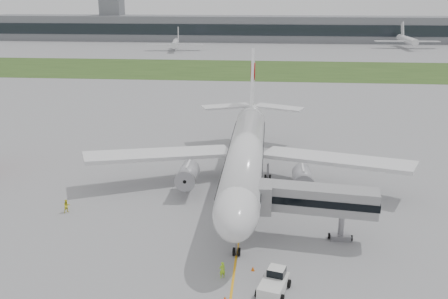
# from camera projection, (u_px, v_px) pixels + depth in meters

# --- Properties ---
(ground) EXTENTS (600.00, 600.00, 0.00)m
(ground) POSITION_uv_depth(u_px,v_px,m) (244.00, 201.00, 68.89)
(ground) COLOR gray
(ground) RESTS_ON ground
(apron_markings) EXTENTS (70.00, 70.00, 0.04)m
(apron_markings) POSITION_uv_depth(u_px,v_px,m) (242.00, 216.00, 64.15)
(apron_markings) COLOR #F2A315
(apron_markings) RESTS_ON ground
(grass_strip) EXTENTS (600.00, 50.00, 0.02)m
(grass_strip) POSITION_uv_depth(u_px,v_px,m) (261.00, 70.00, 182.73)
(grass_strip) COLOR #2A451A
(grass_strip) RESTS_ON ground
(terminal_building) EXTENTS (320.00, 22.30, 14.00)m
(terminal_building) POSITION_uv_depth(u_px,v_px,m) (266.00, 29.00, 284.84)
(terminal_building) COLOR slate
(terminal_building) RESTS_ON ground
(control_tower) EXTENTS (12.00, 12.00, 56.00)m
(control_tower) POSITION_uv_depth(u_px,v_px,m) (114.00, 39.00, 296.86)
(control_tower) COLOR slate
(control_tower) RESTS_ON ground
(airliner) EXTENTS (48.13, 53.95, 17.88)m
(airliner) POSITION_uv_depth(u_px,v_px,m) (246.00, 151.00, 71.80)
(airliner) COLOR silver
(airliner) RESTS_ON ground
(pushback_tug) EXTENTS (3.54, 4.45, 2.04)m
(pushback_tug) POSITION_uv_depth(u_px,v_px,m) (274.00, 282.00, 48.01)
(pushback_tug) COLOR silver
(pushback_tug) RESTS_ON ground
(jet_bridge) EXTENTS (14.71, 4.84, 6.71)m
(jet_bridge) POSITION_uv_depth(u_px,v_px,m) (309.00, 199.00, 56.86)
(jet_bridge) COLOR gray
(jet_bridge) RESTS_ON ground
(safety_cone_left) EXTENTS (0.38, 0.38, 0.53)m
(safety_cone_left) POSITION_uv_depth(u_px,v_px,m) (225.00, 298.00, 46.56)
(safety_cone_left) COLOR #E65E0C
(safety_cone_left) RESTS_ON ground
(safety_cone_right) EXTENTS (0.37, 0.37, 0.51)m
(safety_cone_right) POSITION_uv_depth(u_px,v_px,m) (253.00, 268.00, 51.60)
(safety_cone_right) COLOR #E65E0C
(safety_cone_right) RESTS_ON ground
(ground_crew_near) EXTENTS (0.78, 0.69, 1.79)m
(ground_crew_near) POSITION_uv_depth(u_px,v_px,m) (222.00, 270.00, 50.14)
(ground_crew_near) COLOR #A0DF25
(ground_crew_near) RESTS_ON ground
(ground_crew_far) EXTENTS (1.10, 1.11, 1.81)m
(ground_crew_far) POSITION_uv_depth(u_px,v_px,m) (67.00, 206.00, 64.97)
(ground_crew_far) COLOR yellow
(ground_crew_far) RESTS_ON ground
(distant_aircraft_left) EXTENTS (29.74, 27.04, 10.25)m
(distant_aircraft_left) POSITION_uv_depth(u_px,v_px,m) (175.00, 51.00, 241.48)
(distant_aircraft_left) COLOR silver
(distant_aircraft_left) RESTS_ON ground
(distant_aircraft_right) EXTENTS (32.32, 28.68, 12.12)m
(distant_aircraft_right) POSITION_uv_depth(u_px,v_px,m) (406.00, 48.00, 250.80)
(distant_aircraft_right) COLOR silver
(distant_aircraft_right) RESTS_ON ground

